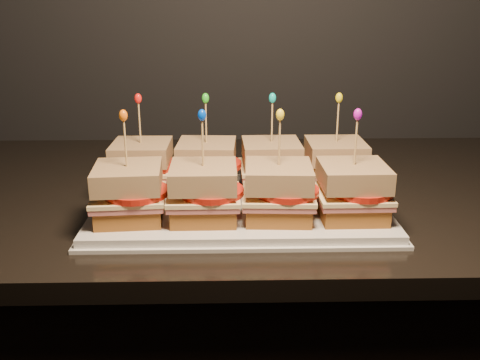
{
  "coord_description": "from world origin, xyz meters",
  "views": [
    {
      "loc": [
        -0.9,
        0.72,
        1.21
      ],
      "look_at": [
        -0.88,
        1.53,
        0.93
      ],
      "focal_mm": 40.0,
      "sensor_mm": 36.0,
      "label": 1
    }
  ],
  "objects": [
    {
      "name": "sandwich_0_bread_top",
      "position": [
        -1.05,
        1.59,
        0.96
      ],
      "size": [
        0.1,
        0.1,
        0.03
      ],
      "primitive_type": "cube",
      "rotation": [
        0.0,
        0.0,
        -0.01
      ],
      "color": "brown",
      "rests_on": "sandwich_0_tomato"
    },
    {
      "name": "sandwich_7_bread_bot",
      "position": [
        -0.71,
        1.46,
        0.9
      ],
      "size": [
        0.1,
        0.1,
        0.03
      ],
      "primitive_type": "cube",
      "rotation": [
        0.0,
        0.0,
        0.01
      ],
      "color": "brown",
      "rests_on": "platter"
    },
    {
      "name": "sandwich_1_frill",
      "position": [
        -0.94,
        1.59,
        1.05
      ],
      "size": [
        0.01,
        0.01,
        0.02
      ],
      "primitive_type": "ellipsoid",
      "color": "green",
      "rests_on": "sandwich_1_pick"
    },
    {
      "name": "sandwich_7_tomato",
      "position": [
        -0.7,
        1.46,
        0.94
      ],
      "size": [
        0.09,
        0.09,
        0.01
      ],
      "primitive_type": "cylinder",
      "color": "red",
      "rests_on": "sandwich_7_cheese"
    },
    {
      "name": "sandwich_3_bread_bot",
      "position": [
        -0.71,
        1.59,
        0.9
      ],
      "size": [
        0.09,
        0.09,
        0.03
      ],
      "primitive_type": "cube",
      "rotation": [
        0.0,
        0.0,
        0.0
      ],
      "color": "brown",
      "rests_on": "platter"
    },
    {
      "name": "platter_rim",
      "position": [
        -0.88,
        1.53,
        0.88
      ],
      "size": [
        0.47,
        0.3,
        0.01
      ],
      "primitive_type": "cube",
      "color": "white",
      "rests_on": "granite_slab"
    },
    {
      "name": "sandwich_2_ham",
      "position": [
        -0.83,
        1.59,
        0.92
      ],
      "size": [
        0.11,
        0.1,
        0.01
      ],
      "primitive_type": "cube",
      "rotation": [
        0.0,
        0.0,
        0.03
      ],
      "color": "#B5565A",
      "rests_on": "sandwich_2_bread_bot"
    },
    {
      "name": "sandwich_7_pick",
      "position": [
        -0.71,
        1.46,
        1.0
      ],
      "size": [
        0.0,
        0.0,
        0.09
      ],
      "primitive_type": "cylinder",
      "color": "tan",
      "rests_on": "sandwich_7_bread_top"
    },
    {
      "name": "sandwich_2_cheese",
      "position": [
        -0.83,
        1.59,
        0.93
      ],
      "size": [
        0.11,
        0.11,
        0.01
      ],
      "primitive_type": "cube",
      "rotation": [
        0.0,
        0.0,
        0.03
      ],
      "color": "#FCDF9E",
      "rests_on": "sandwich_2_ham"
    },
    {
      "name": "sandwich_6_bread_bot",
      "position": [
        -0.83,
        1.46,
        0.9
      ],
      "size": [
        0.1,
        0.1,
        0.03
      ],
      "primitive_type": "cube",
      "rotation": [
        0.0,
        0.0,
        -0.05
      ],
      "color": "brown",
      "rests_on": "platter"
    },
    {
      "name": "sandwich_3_frill",
      "position": [
        -0.71,
        1.59,
        1.05
      ],
      "size": [
        0.01,
        0.01,
        0.02
      ],
      "primitive_type": "ellipsoid",
      "color": "yellow",
      "rests_on": "sandwich_3_pick"
    },
    {
      "name": "sandwich_2_bread_top",
      "position": [
        -0.83,
        1.59,
        0.96
      ],
      "size": [
        0.1,
        0.1,
        0.03
      ],
      "primitive_type": "cube",
      "rotation": [
        0.0,
        0.0,
        0.03
      ],
      "color": "brown",
      "rests_on": "sandwich_2_tomato"
    },
    {
      "name": "sandwich_7_ham",
      "position": [
        -0.71,
        1.46,
        0.92
      ],
      "size": [
        0.11,
        0.1,
        0.01
      ],
      "primitive_type": "cube",
      "rotation": [
        0.0,
        0.0,
        0.01
      ],
      "color": "#B5565A",
      "rests_on": "sandwich_7_bread_bot"
    },
    {
      "name": "sandwich_4_ham",
      "position": [
        -1.05,
        1.46,
        0.92
      ],
      "size": [
        0.11,
        0.11,
        0.01
      ],
      "primitive_type": "cube",
      "rotation": [
        0.0,
        0.0,
        0.07
      ],
      "color": "#B5565A",
      "rests_on": "sandwich_4_bread_bot"
    },
    {
      "name": "sandwich_3_ham",
      "position": [
        -0.71,
        1.59,
        0.92
      ],
      "size": [
        0.1,
        0.1,
        0.01
      ],
      "primitive_type": "cube",
      "rotation": [
        0.0,
        0.0,
        0.0
      ],
      "color": "#B5565A",
      "rests_on": "sandwich_3_bread_bot"
    },
    {
      "name": "sandwich_6_tomato",
      "position": [
        -0.81,
        1.46,
        0.94
      ],
      "size": [
        0.09,
        0.09,
        0.01
      ],
      "primitive_type": "cylinder",
      "color": "red",
      "rests_on": "sandwich_6_cheese"
    },
    {
      "name": "sandwich_4_bread_bot",
      "position": [
        -1.05,
        1.46,
        0.9
      ],
      "size": [
        0.1,
        0.1,
        0.03
      ],
      "primitive_type": "cube",
      "rotation": [
        0.0,
        0.0,
        0.07
      ],
      "color": "brown",
      "rests_on": "platter"
    },
    {
      "name": "sandwich_5_pick",
      "position": [
        -0.94,
        1.46,
        1.0
      ],
      "size": [
        0.0,
        0.0,
        0.09
      ],
      "primitive_type": "cylinder",
      "color": "tan",
      "rests_on": "sandwich_5_bread_top"
    },
    {
      "name": "sandwich_5_bread_top",
      "position": [
        -0.94,
        1.46,
        0.96
      ],
      "size": [
        0.1,
        0.1,
        0.03
      ],
      "primitive_type": "cube",
      "rotation": [
        0.0,
        0.0,
        0.01
      ],
      "color": "brown",
      "rests_on": "sandwich_5_tomato"
    },
    {
      "name": "sandwich_6_ham",
      "position": [
        -0.83,
        1.46,
        0.92
      ],
      "size": [
        0.11,
        0.11,
        0.01
      ],
      "primitive_type": "cube",
      "rotation": [
        0.0,
        0.0,
        -0.05
      ],
      "color": "#B5565A",
      "rests_on": "sandwich_6_bread_bot"
    },
    {
      "name": "sandwich_1_bread_top",
      "position": [
        -0.94,
        1.59,
        0.96
      ],
      "size": [
        0.1,
        0.1,
        0.03
      ],
      "primitive_type": "cube",
      "rotation": [
        0.0,
        0.0,
        -0.05
      ],
      "color": "brown",
      "rests_on": "sandwich_1_tomato"
    },
    {
      "name": "sandwich_7_bread_top",
      "position": [
        -0.71,
        1.46,
        0.96
      ],
      "size": [
        0.1,
        0.1,
        0.03
      ],
      "primitive_type": "cube",
      "rotation": [
        0.0,
        0.0,
        0.01
      ],
      "color": "brown",
      "rests_on": "sandwich_7_tomato"
    },
    {
      "name": "sandwich_1_pick",
      "position": [
        -0.94,
        1.59,
        1.0
      ],
      "size": [
        0.0,
        0.0,
        0.09
      ],
      "primitive_type": "cylinder",
      "color": "tan",
      "rests_on": "sandwich_1_bread_top"
    },
    {
      "name": "sandwich_3_tomato",
      "position": [
        -0.7,
        1.59,
        0.94
      ],
      "size": [
        0.09,
        0.09,
        0.01
      ],
      "primitive_type": "cylinder",
      "color": "red",
      "rests_on": "sandwich_3_cheese"
    },
    {
      "name": "sandwich_5_tomato",
      "position": [
        -0.92,
        1.46,
        0.94
      ],
      "size": [
        0.09,
        0.09,
        0.01
      ],
      "primitive_type": "cylinder",
      "color": "red",
      "rests_on": "sandwich_5_cheese"
    },
    {
      "name": "sandwich_7_cheese",
      "position": [
        -0.71,
        1.46,
        0.93
      ],
      "size": [
        0.11,
        0.1,
        0.01
      ],
      "primitive_type": "cube",
      "rotation": [
        0.0,
        0.0,
        0.01
      ],
      "color": "#FCDF9E",
      "rests_on": "sandwich_7_ham"
    },
    {
      "name": "sandwich_5_bread_bot",
      "position": [
        -0.94,
        1.46,
        0.9
      ],
      "size": [
        0.1,
        0.1,
        0.03
      ],
      "primitive_type": "cube",
      "rotation": [
        0.0,
        0.0,
        0.01
      ],
      "color": "brown",
      "rests_on": "platter"
    },
    {
      "name": "sandwich_1_ham",
      "position": [
        -0.94,
        1.59,
        0.92
      ],
      "size": [
        0.11,
        0.11,
        0.01
      ],
      "primitive_type": "cube",
      "rotation": [
        0.0,
        0.0,
        -0.05
      ],
      "color": "#B5565A",
      "rests_on": "sandwich_1_bread_bot"
    },
    {
      "name": "sandwich_4_bread_top",
      "position": [
        -1.05,
        1.46,
        0.96
      ],
      "size": [
        0.1,
        0.1,
        0.03
      ],
      "primitive_type": "cube",
      "rotation": [
        0.0,
        0.0,
        0.07
      ],
      "color": "brown",
      "rests_on": "sandwich_4_tomato"
    },
    {
      "name": "sandwich_7_frill",
      "position": [
        -0.71,
        1.46,
        1.05
      ],
      "size": [
        0.01,
        0.01,
        0.02
      ],
      "primitive_type": "ellipsoid",
      "color": "#BF11BE",
      "rests_on": "sandwich_7_pick"
    },
    {
      "name": "sandwich_3_cheese",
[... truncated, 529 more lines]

